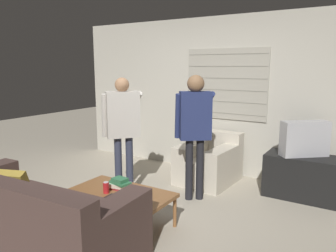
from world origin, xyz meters
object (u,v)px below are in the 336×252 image
at_px(armchair_beige, 209,162).
at_px(soda_can, 106,188).
at_px(couch_blue, 31,221).
at_px(book_stack, 120,184).
at_px(person_right_standing, 195,122).
at_px(tv, 305,139).
at_px(spare_remote, 109,197).
at_px(coffee_table, 121,195).
at_px(person_left_standing, 123,122).

height_order(armchair_beige, soda_can, armchair_beige).
relative_size(couch_blue, soda_can, 17.04).
bearing_deg(book_stack, person_right_standing, 67.99).
distance_m(tv, spare_remote, 2.65).
relative_size(couch_blue, person_right_standing, 1.30).
relative_size(coffee_table, book_stack, 4.29).
bearing_deg(tv, coffee_table, 10.27).
bearing_deg(book_stack, armchair_beige, 80.54).
xyz_separation_m(armchair_beige, person_right_standing, (0.12, -0.74, 0.75)).
bearing_deg(tv, spare_remote, 12.99).
bearing_deg(armchair_beige, coffee_table, 86.08).
bearing_deg(spare_remote, couch_blue, -122.35).
xyz_separation_m(armchair_beige, soda_can, (-0.35, -1.94, 0.15)).
height_order(armchair_beige, person_right_standing, person_right_standing).
relative_size(coffee_table, tv, 1.91).
distance_m(couch_blue, person_left_standing, 1.75).
bearing_deg(person_right_standing, person_left_standing, 164.51).
xyz_separation_m(person_right_standing, soda_can, (-0.47, -1.20, -0.60)).
height_order(person_left_standing, spare_remote, person_left_standing).
distance_m(couch_blue, soda_can, 0.82).
xyz_separation_m(couch_blue, tv, (1.94, 2.79, 0.50)).
xyz_separation_m(couch_blue, person_right_standing, (0.73, 1.97, 0.74)).
height_order(person_right_standing, book_stack, person_right_standing).
height_order(person_right_standing, soda_can, person_right_standing).
relative_size(armchair_beige, tv, 1.59).
relative_size(person_right_standing, spare_remote, 12.53).
relative_size(tv, book_stack, 2.24).
xyz_separation_m(tv, book_stack, (-1.63, -1.85, -0.37)).
relative_size(coffee_table, person_left_standing, 0.71).
bearing_deg(book_stack, soda_can, -107.97).
height_order(couch_blue, person_right_standing, person_right_standing).
bearing_deg(couch_blue, tv, 51.85).
relative_size(armchair_beige, coffee_table, 0.83).
height_order(person_left_standing, soda_can, person_left_standing).
height_order(coffee_table, spare_remote, spare_remote).
bearing_deg(soda_can, book_stack, 72.03).
relative_size(book_stack, soda_can, 2.14).
bearing_deg(soda_can, spare_remote, -34.63).
bearing_deg(coffee_table, armchair_beige, 82.71).
bearing_deg(armchair_beige, person_right_standing, 102.51).
bearing_deg(soda_can, coffee_table, 43.97).
xyz_separation_m(tv, soda_can, (-1.68, -2.02, -0.37)).
relative_size(person_left_standing, soda_can, 12.85).
height_order(book_stack, spare_remote, book_stack).
distance_m(armchair_beige, person_right_standing, 1.06).
relative_size(armchair_beige, book_stack, 3.55).
bearing_deg(couch_blue, soda_can, 67.94).
height_order(coffee_table, tv, tv).
xyz_separation_m(armchair_beige, spare_remote, (-0.23, -2.02, 0.10)).
height_order(coffee_table, person_right_standing, person_right_standing).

